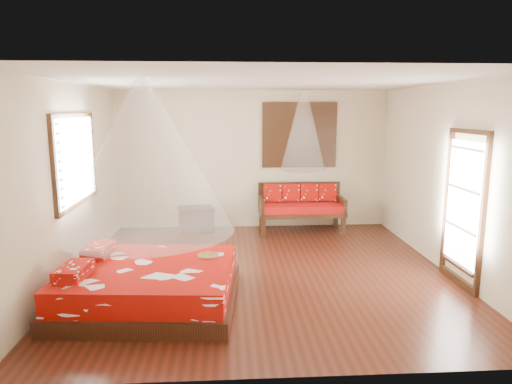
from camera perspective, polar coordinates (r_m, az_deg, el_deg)
room at (r=6.63m, az=0.91°, el=1.44°), size 5.54×5.54×2.84m
bed at (r=6.00m, az=-13.23°, el=-11.21°), size 2.26×2.07×0.64m
daybed at (r=9.23m, az=5.63°, el=-1.61°), size 1.69×0.75×0.94m
storage_chest at (r=9.27m, az=-7.49°, el=-3.34°), size 0.79×0.64×0.48m
shutter_panel at (r=9.38m, az=5.45°, el=7.10°), size 1.52×0.06×1.32m
window_left at (r=7.12m, az=-21.57°, el=3.77°), size 0.10×1.74×1.34m
glazed_door at (r=6.89m, az=24.49°, el=-1.97°), size 0.08×1.02×2.16m
wine_tray at (r=6.11m, az=-6.06°, el=-7.50°), size 0.28×0.28×0.22m
mosquito_net_main at (r=5.61m, az=-13.72°, el=4.15°), size 2.12×2.12×1.80m
mosquito_net_daybed at (r=8.91m, az=5.93°, el=7.57°), size 0.87×0.87×1.50m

